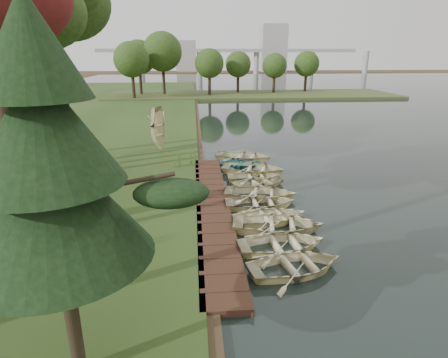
{
  "coord_description": "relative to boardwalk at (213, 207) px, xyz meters",
  "views": [
    {
      "loc": [
        -2.41,
        -16.94,
        7.36
      ],
      "look_at": [
        -0.99,
        0.71,
        1.36
      ],
      "focal_mm": 30.0,
      "sensor_mm": 36.0,
      "label": 1
    }
  ],
  "objects": [
    {
      "name": "ground",
      "position": [
        1.6,
        0.0,
        -0.15
      ],
      "size": [
        300.0,
        300.0,
        0.0
      ],
      "primitive_type": "plane",
      "color": "#3D2F1D"
    },
    {
      "name": "boardwalk",
      "position": [
        0.0,
        0.0,
        0.0
      ],
      "size": [
        1.6,
        16.0,
        0.3
      ],
      "primitive_type": "cube",
      "color": "#3A2216",
      "rests_on": "ground"
    },
    {
      "name": "peninsula",
      "position": [
        9.6,
        50.0,
        0.08
      ],
      "size": [
        50.0,
        14.0,
        0.45
      ],
      "primitive_type": "cube",
      "color": "#3D4A21",
      "rests_on": "ground"
    },
    {
      "name": "far_trees",
      "position": [
        6.27,
        50.0,
        6.28
      ],
      "size": [
        45.6,
        5.6,
        8.8
      ],
      "color": "black",
      "rests_on": "peninsula"
    },
    {
      "name": "bridge",
      "position": [
        13.91,
        120.0,
        6.93
      ],
      "size": [
        95.9,
        4.0,
        8.6
      ],
      "color": "#A5A5A0",
      "rests_on": "ground"
    },
    {
      "name": "building_a",
      "position": [
        31.6,
        140.0,
        8.85
      ],
      "size": [
        10.0,
        8.0,
        18.0
      ],
      "primitive_type": "cube",
      "color": "#A5A5A0",
      "rests_on": "ground"
    },
    {
      "name": "building_b",
      "position": [
        -3.4,
        145.0,
        5.85
      ],
      "size": [
        8.0,
        8.0,
        12.0
      ],
      "primitive_type": "cube",
      "color": "#A5A5A0",
      "rests_on": "ground"
    },
    {
      "name": "rowboat_0",
      "position": [
        2.6,
        -5.8,
        0.26
      ],
      "size": [
        3.86,
        3.09,
        0.71
      ],
      "primitive_type": "imported",
      "rotation": [
        0.0,
        0.0,
        1.77
      ],
      "color": "beige",
      "rests_on": "water"
    },
    {
      "name": "rowboat_1",
      "position": [
        2.46,
        -4.25,
        0.26
      ],
      "size": [
        3.73,
        2.87,
        0.72
      ],
      "primitive_type": "imported",
      "rotation": [
        0.0,
        0.0,
        1.69
      ],
      "color": "beige",
      "rests_on": "water"
    },
    {
      "name": "rowboat_2",
      "position": [
        2.64,
        -2.63,
        0.3
      ],
      "size": [
        4.27,
        3.32,
        0.81
      ],
      "primitive_type": "imported",
      "rotation": [
        0.0,
        0.0,
        1.43
      ],
      "color": "beige",
      "rests_on": "water"
    },
    {
      "name": "rowboat_3",
      "position": [
        2.51,
        -1.7,
        0.25
      ],
      "size": [
        3.79,
        3.0,
        0.71
      ],
      "primitive_type": "imported",
      "rotation": [
        0.0,
        0.0,
        1.75
      ],
      "color": "beige",
      "rests_on": "water"
    },
    {
      "name": "rowboat_4",
      "position": [
        2.33,
        -0.0,
        0.26
      ],
      "size": [
        3.49,
        2.5,
        0.72
      ],
      "primitive_type": "imported",
      "rotation": [
        0.0,
        0.0,
        1.58
      ],
      "color": "beige",
      "rests_on": "water"
    },
    {
      "name": "rowboat_5",
      "position": [
        2.53,
        1.19,
        0.29
      ],
      "size": [
        4.28,
        3.45,
        0.79
      ],
      "primitive_type": "imported",
      "rotation": [
        0.0,
        0.0,
        1.36
      ],
      "color": "beige",
      "rests_on": "water"
    },
    {
      "name": "rowboat_6",
      "position": [
        2.86,
        2.98,
        0.23
      ],
      "size": [
        3.74,
        3.13,
        0.66
      ],
      "primitive_type": "imported",
      "rotation": [
        0.0,
        0.0,
        1.87
      ],
      "color": "beige",
      "rests_on": "water"
    },
    {
      "name": "rowboat_7",
      "position": [
        2.67,
        4.1,
        0.23
      ],
      "size": [
        3.26,
        2.36,
        0.66
      ],
      "primitive_type": "imported",
      "rotation": [
        0.0,
        0.0,
        1.59
      ],
      "color": "beige",
      "rests_on": "water"
    },
    {
      "name": "rowboat_8",
      "position": [
        2.83,
        5.46,
        0.31
      ],
      "size": [
        4.64,
        3.9,
        0.82
      ],
      "primitive_type": "imported",
      "rotation": [
        0.0,
        0.0,
        1.27
      ],
      "color": "beige",
      "rests_on": "water"
    },
    {
      "name": "rowboat_9",
      "position": [
        2.39,
        6.84,
        0.22
      ],
      "size": [
        3.48,
        2.8,
        0.64
      ],
      "primitive_type": "imported",
      "rotation": [
        0.0,
        0.0,
        1.36
      ],
      "color": "teal",
      "rests_on": "water"
    },
    {
      "name": "rowboat_10",
      "position": [
        2.6,
        8.5,
        0.31
      ],
      "size": [
        4.73,
        4.07,
        0.82
      ],
      "primitive_type": "imported",
      "rotation": [
        0.0,
        0.0,
        1.21
      ],
      "color": "beige",
      "rests_on": "water"
    },
    {
      "name": "stored_rowboat",
      "position": [
        -3.49,
        11.19,
        0.49
      ],
      "size": [
        3.99,
        3.57,
        0.68
      ],
      "primitive_type": "imported",
      "rotation": [
        3.14,
        0.0,
        1.11
      ],
      "color": "beige",
      "rests_on": "bank"
    },
    {
      "name": "tree_4",
      "position": [
        -8.72,
        6.48,
        9.41
      ],
      "size": [
        4.23,
        4.23,
        11.18
      ],
      "color": "black",
      "rests_on": "bank"
    },
    {
      "name": "tree_6",
      "position": [
        -8.92,
        7.81,
        9.96
      ],
      "size": [
        4.97,
        4.97,
        12.01
      ],
      "color": "black",
      "rests_on": "bank"
    },
    {
      "name": "pine_tree",
      "position": [
        -3.6,
        -9.87,
        5.25
      ],
      "size": [
        3.8,
        3.8,
        8.16
      ],
      "color": "black",
      "rests_on": "bank"
    },
    {
      "name": "reeds_0",
      "position": [
        -3.04,
        -3.74,
        0.61
      ],
      "size": [
        0.6,
        0.6,
        0.92
      ],
      "primitive_type": "cone",
      "color": "#3F661E",
      "rests_on": "bank"
    },
    {
      "name": "reeds_1",
      "position": [
        -3.25,
        2.09,
        0.63
      ],
      "size": [
        0.6,
        0.6,
        0.97
      ],
      "primitive_type": "cone",
      "color": "#3F661E",
      "rests_on": "bank"
    },
    {
      "name": "reeds_2",
      "position": [
        -1.91,
        6.59,
        0.61
      ],
      "size": [
        0.6,
        0.6,
        0.92
      ],
      "primitive_type": "cone",
      "color": "#3F661E",
      "rests_on": "bank"
    },
    {
      "name": "reeds_3",
      "position": [
        -1.0,
        6.9,
        0.68
      ],
      "size": [
        0.6,
        0.6,
        1.07
      ],
      "primitive_type": "cone",
      "color": "#3F661E",
      "rests_on": "bank"
    }
  ]
}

